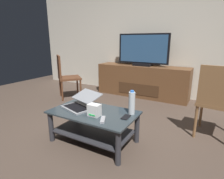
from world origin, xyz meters
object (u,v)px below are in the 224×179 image
at_px(television, 143,51).
at_px(cell_phone, 126,117).
at_px(media_cabinet, 142,81).
at_px(water_bottle_near, 132,103).
at_px(laptop, 81,103).
at_px(tv_remote, 103,120).
at_px(side_chair, 65,75).
at_px(coffee_table, 94,121).
at_px(router_box, 94,110).
at_px(dining_chair, 217,99).

relative_size(television, cell_phone, 7.86).
xyz_separation_m(media_cabinet, water_bottle_near, (0.60, -1.96, 0.19)).
height_order(laptop, tv_remote, laptop).
bearing_deg(side_chair, tv_remote, -36.80).
xyz_separation_m(coffee_table, router_box, (0.08, -0.09, 0.19)).
bearing_deg(media_cabinet, laptop, -91.07).
xyz_separation_m(side_chair, water_bottle_near, (1.96, -1.01, 0.02)).
bearing_deg(water_bottle_near, tv_remote, -121.06).
bearing_deg(laptop, dining_chair, 27.45).
distance_m(coffee_table, television, 2.23).
height_order(coffee_table, media_cabinet, media_cabinet).
xyz_separation_m(television, cell_phone, (0.59, -2.06, -0.60)).
distance_m(coffee_table, tv_remote, 0.31).
xyz_separation_m(media_cabinet, dining_chair, (1.44, -1.31, 0.18)).
relative_size(television, side_chair, 1.20).
height_order(side_chair, cell_phone, side_chair).
bearing_deg(laptop, cell_phone, -0.15).
height_order(dining_chair, router_box, dining_chair).
height_order(media_cabinet, dining_chair, dining_chair).
height_order(media_cabinet, cell_phone, media_cabinet).
distance_m(media_cabinet, cell_phone, 2.16).
bearing_deg(television, cell_phone, -74.00).
bearing_deg(water_bottle_near, media_cabinet, 107.11).
bearing_deg(side_chair, router_box, -37.89).
distance_m(coffee_table, water_bottle_near, 0.52).
relative_size(coffee_table, router_box, 7.53).
bearing_deg(television, coffee_table, -85.15).
bearing_deg(laptop, tv_remote, -23.48).
bearing_deg(television, water_bottle_near, -72.71).
bearing_deg(cell_phone, coffee_table, -177.81).
height_order(laptop, water_bottle_near, water_bottle_near).
height_order(media_cabinet, tv_remote, media_cabinet).
bearing_deg(coffee_table, laptop, 170.08).
xyz_separation_m(dining_chair, laptop, (-1.48, -0.77, -0.07)).
bearing_deg(side_chair, laptop, -40.55).
distance_m(water_bottle_near, cell_phone, 0.18).
distance_m(television, dining_chair, 1.99).
distance_m(media_cabinet, dining_chair, 1.96).
relative_size(television, water_bottle_near, 3.93).
bearing_deg(media_cabinet, side_chair, -144.90).
bearing_deg(water_bottle_near, television, 107.29).
bearing_deg(dining_chair, media_cabinet, 137.79).
bearing_deg(tv_remote, television, 73.27).
bearing_deg(router_box, tv_remote, -23.49).
bearing_deg(tv_remote, side_chair, 116.10).
xyz_separation_m(water_bottle_near, tv_remote, (-0.19, -0.32, -0.12)).
distance_m(coffee_table, dining_chair, 1.52).
bearing_deg(dining_chair, television, 138.27).
height_order(coffee_table, router_box, router_box).
height_order(router_box, tv_remote, router_box).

